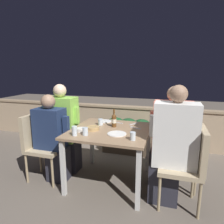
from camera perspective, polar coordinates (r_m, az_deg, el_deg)
The scene contains 25 objects.
ground_plane at distance 2.95m, azimuth -0.45°, elevation -19.19°, with size 16.00×16.00×0.00m, color #665B51.
parapet_wall at distance 4.14m, azimuth 5.78°, elevation -3.73°, with size 9.00×0.18×0.80m.
dining_table at distance 2.66m, azimuth -0.48°, elevation -6.81°, with size 1.02×1.01×0.76m.
planter_hedge at distance 3.75m, azimuth 4.62°, elevation -6.09°, with size 0.90×0.47×0.64m.
chair_left_near at distance 3.00m, azimuth -19.86°, elevation -7.55°, with size 0.47×0.46×0.93m.
person_navy_jumper at distance 2.87m, azimuth -16.55°, elevation -7.14°, with size 0.48×0.26×1.21m.
chair_left_far at distance 3.23m, azimuth -16.70°, elevation -5.94°, with size 0.47×0.46×0.93m.
person_green_blouse at distance 3.10m, azimuth -13.64°, elevation -4.53°, with size 0.51×0.26×1.32m.
chair_right_near at distance 2.42m, azimuth 21.52°, elevation -12.62°, with size 0.47×0.46×0.93m.
person_white_polo at distance 2.35m, azimuth 16.76°, elevation -9.45°, with size 0.52×0.26×1.38m.
chair_right_far at distance 2.74m, azimuth 20.27°, elevation -9.54°, with size 0.47×0.46×0.93m.
person_coral_top at distance 2.69m, azimuth 16.06°, elevation -7.13°, with size 0.52×0.26×1.33m.
beer_bottle at distance 2.73m, azimuth 0.57°, elevation -2.34°, with size 0.07×0.07×0.25m.
plate_0 at distance 3.02m, azimuth -2.04°, elevation -2.65°, with size 0.20×0.20×0.01m.
plate_1 at distance 2.45m, azimuth 1.40°, elevation -6.23°, with size 0.23×0.23×0.01m.
bowl_0 at distance 2.62m, azimuth -5.49°, elevation -4.59°, with size 0.16×0.16×0.05m.
bowl_1 at distance 2.58m, azimuth -8.95°, elevation -4.95°, with size 0.12×0.12×0.04m.
glass_cup_0 at distance 2.25m, azimuth 5.95°, elevation -6.86°, with size 0.06×0.06×0.09m.
glass_cup_1 at distance 2.42m, azimuth -7.65°, elevation -5.52°, with size 0.07×0.07×0.10m.
glass_cup_2 at distance 2.84m, azimuth -3.30°, elevation -2.86°, with size 0.07×0.07×0.09m.
glass_cup_3 at distance 2.43m, azimuth -10.68°, elevation -5.33°, with size 0.06×0.06×0.12m.
fork_0 at distance 2.71m, azimuth 6.71°, elevation -4.53°, with size 0.16×0.09×0.01m.
fork_1 at distance 2.95m, azimuth 1.68°, elevation -3.03°, with size 0.17×0.07×0.01m.
fork_2 at distance 2.90m, azimuth 6.26°, elevation -3.37°, with size 0.11×0.15×0.01m.
potted_plant at distance 4.02m, azimuth -15.98°, elevation -4.21°, with size 0.34×0.34×0.70m.
Camera 1 is at (0.75, -2.40, 1.54)m, focal length 32.00 mm.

